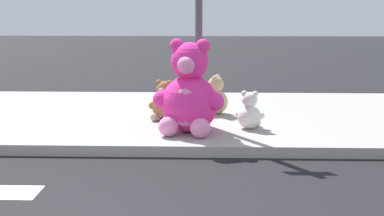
{
  "coord_description": "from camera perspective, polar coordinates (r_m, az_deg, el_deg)",
  "views": [
    {
      "loc": [
        1.16,
        -3.88,
        2.0
      ],
      "look_at": [
        0.92,
        3.6,
        0.55
      ],
      "focal_mm": 50.8,
      "sensor_mm": 36.0,
      "label": 1
    }
  ],
  "objects": [
    {
      "name": "sign_pole",
      "position": [
        8.28,
        0.72,
        9.91
      ],
      "size": [
        0.56,
        0.11,
        3.2
      ],
      "color": "#4C4C51",
      "rests_on": "sidewalk"
    },
    {
      "name": "plush_lime",
      "position": [
        9.47,
        0.02,
        1.02
      ],
      "size": [
        0.37,
        0.42,
        0.54
      ],
      "color": "#8CD133",
      "rests_on": "sidewalk"
    },
    {
      "name": "plush_brown",
      "position": [
        8.71,
        -2.95,
        0.43
      ],
      "size": [
        0.49,
        0.46,
        0.65
      ],
      "color": "olive",
      "rests_on": "sidewalk"
    },
    {
      "name": "plush_tan",
      "position": [
        9.18,
        2.4,
        1.02
      ],
      "size": [
        0.47,
        0.5,
        0.67
      ],
      "color": "tan",
      "rests_on": "sidewalk"
    },
    {
      "name": "plush_white",
      "position": [
        8.16,
        6.07,
        -0.55
      ],
      "size": [
        0.44,
        0.4,
        0.57
      ],
      "color": "white",
      "rests_on": "sidewalk"
    },
    {
      "name": "plush_pink_large",
      "position": [
        7.8,
        -0.3,
        1.31
      ],
      "size": [
        1.03,
        0.95,
        1.35
      ],
      "color": "#F22D93",
      "rests_on": "sidewalk"
    },
    {
      "name": "sidewalk",
      "position": [
        9.35,
        -5.34,
        -0.96
      ],
      "size": [
        28.0,
        4.4,
        0.15
      ],
      "primitive_type": "cube",
      "color": "#9E9B93",
      "rests_on": "ground_plane"
    }
  ]
}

